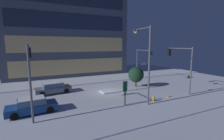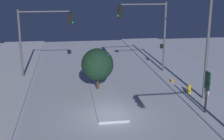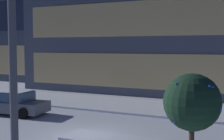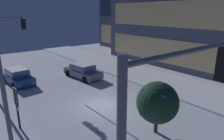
% 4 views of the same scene
% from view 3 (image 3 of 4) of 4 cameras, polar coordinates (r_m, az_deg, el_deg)
% --- Properties ---
extents(ground, '(52.00, 52.00, 0.00)m').
position_cam_3_polar(ground, '(15.68, -4.94, -11.73)').
color(ground, silver).
extents(curb_strip_far, '(52.00, 5.20, 0.14)m').
position_cam_3_polar(curb_strip_far, '(22.67, 5.44, -6.56)').
color(curb_strip_far, silver).
rests_on(curb_strip_far, ground).
extents(office_tower_secondary, '(15.29, 11.18, 15.91)m').
position_cam_3_polar(office_tower_secondary, '(42.42, -8.18, 9.12)').
color(office_tower_secondary, '#424C5B').
rests_on(office_tower_secondary, ground).
extents(car_far, '(4.86, 2.50, 1.49)m').
position_cam_3_polar(car_far, '(21.48, -17.41, -5.60)').
color(car_far, slate).
rests_on(car_far, ground).
extents(street_lamp_arched, '(0.70, 3.47, 8.45)m').
position_cam_3_polar(street_lamp_arched, '(9.15, -13.06, 11.45)').
color(street_lamp_arched, '#565960').
rests_on(street_lamp_arched, ground).
extents(decorated_tree_median, '(2.39, 2.38, 3.21)m').
position_cam_3_polar(decorated_tree_median, '(13.61, 14.06, -5.59)').
color(decorated_tree_median, '#473323').
rests_on(decorated_tree_median, ground).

